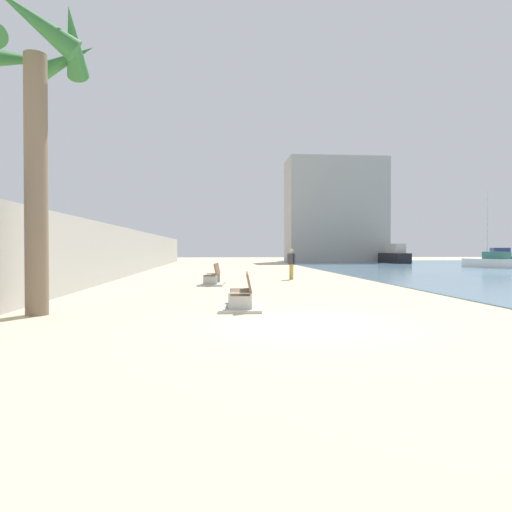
{
  "coord_description": "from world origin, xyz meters",
  "views": [
    {
      "loc": [
        -1.81,
        -9.71,
        1.62
      ],
      "look_at": [
        -0.05,
        11.26,
        1.3
      ],
      "focal_mm": 31.89,
      "sensor_mm": 36.0,
      "label": 1
    }
  ],
  "objects_px": {
    "palm_tree": "(37,97)",
    "person_walking": "(291,262)",
    "bench_far": "(213,280)",
    "boat_outer": "(491,261)",
    "bench_near": "(241,300)",
    "boat_far_right": "(392,256)",
    "boat_distant": "(499,258)"
  },
  "relations": [
    {
      "from": "bench_near",
      "to": "bench_far",
      "type": "distance_m",
      "value": 8.37
    },
    {
      "from": "palm_tree",
      "to": "bench_far",
      "type": "distance_m",
      "value": 11.19
    },
    {
      "from": "person_walking",
      "to": "boat_far_right",
      "type": "bearing_deg",
      "value": 58.98
    },
    {
      "from": "bench_near",
      "to": "boat_distant",
      "type": "xyz_separation_m",
      "value": [
        30.69,
        36.07,
        0.43
      ]
    },
    {
      "from": "palm_tree",
      "to": "bench_near",
      "type": "height_order",
      "value": "palm_tree"
    },
    {
      "from": "bench_far",
      "to": "boat_distant",
      "type": "relative_size",
      "value": 0.34
    },
    {
      "from": "boat_outer",
      "to": "boat_distant",
      "type": "bearing_deg",
      "value": 54.69
    },
    {
      "from": "palm_tree",
      "to": "boat_distant",
      "type": "xyz_separation_m",
      "value": [
        35.74,
        36.78,
        -4.69
      ]
    },
    {
      "from": "bench_far",
      "to": "person_walking",
      "type": "height_order",
      "value": "person_walking"
    },
    {
      "from": "boat_far_right",
      "to": "bench_near",
      "type": "bearing_deg",
      "value": -116.79
    },
    {
      "from": "bench_far",
      "to": "person_walking",
      "type": "bearing_deg",
      "value": 37.77
    },
    {
      "from": "boat_outer",
      "to": "bench_near",
      "type": "bearing_deg",
      "value": -132.56
    },
    {
      "from": "palm_tree",
      "to": "person_walking",
      "type": "xyz_separation_m",
      "value": [
        8.3,
        12.23,
        -4.41
      ]
    },
    {
      "from": "palm_tree",
      "to": "boat_outer",
      "type": "relative_size",
      "value": 1.14
    },
    {
      "from": "boat_distant",
      "to": "boat_far_right",
      "type": "height_order",
      "value": "boat_far_right"
    },
    {
      "from": "palm_tree",
      "to": "person_walking",
      "type": "relative_size",
      "value": 4.63
    },
    {
      "from": "boat_outer",
      "to": "boat_far_right",
      "type": "height_order",
      "value": "boat_outer"
    },
    {
      "from": "person_walking",
      "to": "boat_outer",
      "type": "height_order",
      "value": "boat_outer"
    },
    {
      "from": "bench_near",
      "to": "person_walking",
      "type": "bearing_deg",
      "value": 74.25
    },
    {
      "from": "bench_far",
      "to": "boat_far_right",
      "type": "bearing_deg",
      "value": 55.98
    },
    {
      "from": "palm_tree",
      "to": "boat_outer",
      "type": "height_order",
      "value": "palm_tree"
    },
    {
      "from": "bench_near",
      "to": "bench_far",
      "type": "bearing_deg",
      "value": 96.02
    },
    {
      "from": "palm_tree",
      "to": "bench_far",
      "type": "height_order",
      "value": "palm_tree"
    },
    {
      "from": "bench_near",
      "to": "boat_far_right",
      "type": "relative_size",
      "value": 0.31
    },
    {
      "from": "boat_distant",
      "to": "bench_far",
      "type": "bearing_deg",
      "value": -138.68
    },
    {
      "from": "boat_outer",
      "to": "person_walking",
      "type": "bearing_deg",
      "value": -146.03
    },
    {
      "from": "palm_tree",
      "to": "boat_distant",
      "type": "relative_size",
      "value": 1.17
    },
    {
      "from": "palm_tree",
      "to": "bench_near",
      "type": "distance_m",
      "value": 7.23
    },
    {
      "from": "person_walking",
      "to": "boat_outer",
      "type": "bearing_deg",
      "value": 33.97
    },
    {
      "from": "bench_near",
      "to": "boat_distant",
      "type": "relative_size",
      "value": 0.33
    },
    {
      "from": "bench_near",
      "to": "person_walking",
      "type": "height_order",
      "value": "person_walking"
    },
    {
      "from": "person_walking",
      "to": "boat_outer",
      "type": "distance_m",
      "value": 23.19
    }
  ]
}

